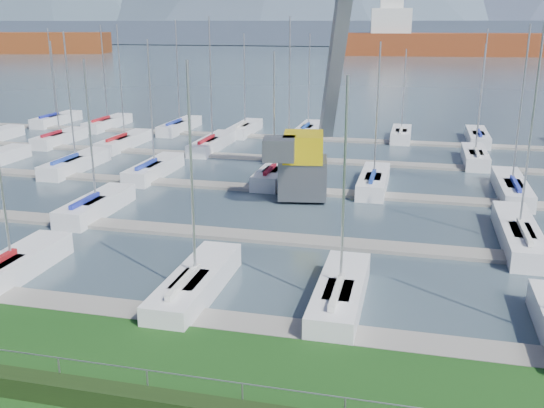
% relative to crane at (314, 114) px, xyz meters
% --- Properties ---
extents(water, '(800.00, 540.00, 0.20)m').
position_rel_crane_xyz_m(water, '(0.39, 234.36, -5.73)').
color(water, '#3E4F5A').
extents(hedge, '(80.00, 0.70, 0.70)m').
position_rel_crane_xyz_m(hedge, '(0.39, -26.04, -4.98)').
color(hedge, black).
rests_on(hedge, grass).
extents(fence, '(80.00, 0.04, 0.04)m').
position_rel_crane_xyz_m(fence, '(0.39, -25.64, -4.13)').
color(fence, gray).
rests_on(fence, grass).
extents(foothill, '(900.00, 80.00, 12.00)m').
position_rel_crane_xyz_m(foothill, '(0.39, 304.36, 0.67)').
color(foothill, '#49556A').
rests_on(foothill, water).
extents(docks, '(90.00, 41.60, 0.25)m').
position_rel_crane_xyz_m(docks, '(0.39, 0.36, -5.55)').
color(docks, slate).
rests_on(docks, water).
extents(crane, '(6.49, 13.21, 22.35)m').
position_rel_crane_xyz_m(crane, '(0.00, 0.00, 0.00)').
color(crane, slate).
rests_on(crane, water).
extents(cargo_ship_mid, '(109.68, 27.66, 21.50)m').
position_rel_crane_xyz_m(cargo_ship_mid, '(28.42, 194.85, -1.86)').
color(cargo_ship_mid, maroon).
rests_on(cargo_ship_mid, water).
extents(sailboat_fleet, '(76.24, 49.73, 13.57)m').
position_rel_crane_xyz_m(sailboat_fleet, '(-1.53, 3.57, -0.04)').
color(sailboat_fleet, beige).
rests_on(sailboat_fleet, water).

